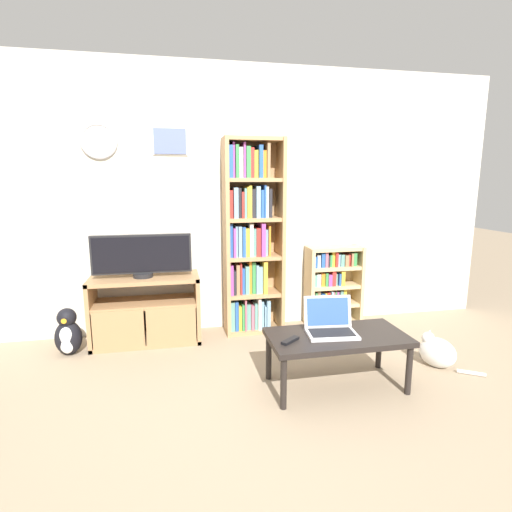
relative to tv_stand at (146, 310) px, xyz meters
name	(u,v)px	position (x,y,z in m)	size (l,w,h in m)	color
ground_plane	(259,412)	(0.79, -1.35, -0.32)	(18.00, 18.00, 0.00)	gray
wall_back	(224,201)	(0.78, 0.28, 0.99)	(5.73, 0.09, 2.60)	beige
tv_stand	(146,310)	(0.00, 0.00, 0.00)	(0.99, 0.43, 0.63)	#9E754C
television	(142,255)	(-0.01, 0.00, 0.52)	(0.88, 0.18, 0.39)	black
bookshelf_tall	(250,239)	(1.01, 0.10, 0.62)	(0.57, 0.31, 1.90)	tan
bookshelf_short	(331,285)	(1.88, 0.12, 0.10)	(0.58, 0.25, 0.83)	tan
coffee_table	(337,340)	(1.42, -1.13, 0.04)	(1.00, 0.51, 0.40)	black
laptop	(330,324)	(1.38, -1.09, 0.15)	(0.38, 0.31, 0.25)	silver
remote_near_laptop	(290,340)	(1.04, -1.19, 0.10)	(0.15, 0.13, 0.02)	black
cat	(436,351)	(2.34, -1.01, -0.19)	(0.43, 0.41, 0.29)	white
penguin_figurine	(68,334)	(-0.65, -0.15, -0.13)	(0.23, 0.20, 0.42)	black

